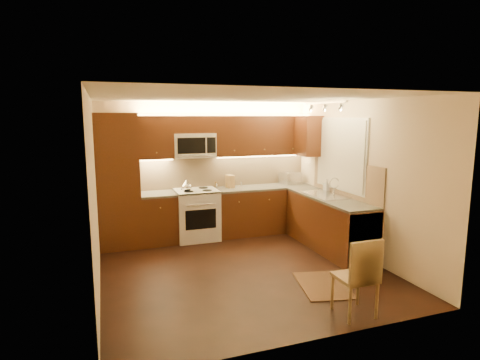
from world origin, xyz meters
name	(u,v)px	position (x,y,z in m)	size (l,w,h in m)	color
floor	(243,269)	(0.00, 0.00, 0.00)	(4.00, 4.00, 0.01)	black
ceiling	(243,97)	(0.00, 0.00, 2.50)	(4.00, 4.00, 0.01)	beige
wall_back	(207,169)	(0.00, 2.00, 1.25)	(4.00, 0.01, 2.50)	beige
wall_front	(313,221)	(0.00, -2.00, 1.25)	(4.00, 0.01, 2.50)	beige
wall_left	(94,196)	(-2.00, 0.00, 1.25)	(0.01, 4.00, 2.50)	beige
wall_right	(360,179)	(2.00, 0.00, 1.25)	(0.01, 4.00, 2.50)	beige
pantry	(118,181)	(-1.65, 1.70, 1.15)	(0.70, 0.60, 2.30)	#3F230D
base_cab_back_left	(159,219)	(-0.99, 1.70, 0.43)	(0.62, 0.60, 0.86)	#3F230D
counter_back_left	(158,194)	(-0.99, 1.70, 0.88)	(0.62, 0.60, 0.04)	#3C3B37
base_cab_back_right	(263,210)	(1.04, 1.70, 0.43)	(1.92, 0.60, 0.86)	#3F230D
counter_back_right	(264,187)	(1.04, 1.70, 0.88)	(1.92, 0.60, 0.04)	#3C3B37
base_cab_right	(329,224)	(1.70, 0.40, 0.43)	(0.60, 2.00, 0.86)	#3F230D
counter_right	(330,198)	(1.70, 0.40, 0.88)	(0.60, 2.00, 0.04)	#3C3B37
dishwasher	(353,236)	(1.70, -0.30, 0.43)	(0.58, 0.60, 0.84)	silver
backsplash_back	(225,171)	(0.35, 1.99, 1.20)	(3.30, 0.02, 0.60)	tan
backsplash_right	(345,178)	(1.99, 0.40, 1.20)	(0.02, 2.00, 0.60)	tan
upper_cab_back_left	(155,137)	(-0.99, 1.82, 1.88)	(0.62, 0.35, 0.75)	#3F230D
upper_cab_back_right	(262,136)	(1.04, 1.82, 1.88)	(1.92, 0.35, 0.75)	#3F230D
upper_cab_bridge	(193,125)	(-0.30, 1.82, 2.09)	(0.76, 0.35, 0.31)	#3F230D
upper_cab_right_corner	(309,136)	(1.82, 1.40, 1.88)	(0.35, 0.50, 0.75)	#3F230D
stove	(197,214)	(-0.30, 1.68, 0.46)	(0.76, 0.65, 0.92)	silver
microwave	(194,145)	(-0.30, 1.81, 1.72)	(0.76, 0.38, 0.44)	silver
window_frame	(341,154)	(1.99, 0.55, 1.60)	(0.03, 1.44, 1.24)	silver
window_blinds	(340,154)	(1.97, 0.55, 1.60)	(0.02, 1.36, 1.16)	silver
sink	(325,191)	(1.70, 0.55, 0.98)	(0.52, 0.86, 0.15)	silver
faucet	(334,186)	(1.88, 0.55, 1.05)	(0.20, 0.04, 0.30)	silver
track_light_bar	(325,103)	(1.55, 0.40, 2.46)	(0.04, 1.20, 0.03)	silver
kettle	(187,185)	(-0.49, 1.59, 1.03)	(0.19, 0.19, 0.21)	silver
toaster_oven	(290,178)	(1.67, 1.83, 1.02)	(0.39, 0.29, 0.23)	silver
knife_block	(230,181)	(0.38, 1.78, 1.02)	(0.11, 0.18, 0.24)	#A17C49
spice_jar_a	(217,186)	(0.14, 1.84, 0.95)	(0.04, 0.04, 0.09)	silver
spice_jar_b	(216,184)	(0.15, 1.94, 0.95)	(0.04, 0.04, 0.10)	olive
spice_jar_c	(241,184)	(0.63, 1.86, 0.94)	(0.04, 0.04, 0.09)	silver
spice_jar_d	(227,185)	(0.34, 1.81, 0.94)	(0.04, 0.04, 0.09)	#A98F32
soap_bottle	(327,185)	(1.94, 0.89, 1.01)	(0.10, 0.10, 0.21)	#ADADB2
rug	(323,285)	(0.82, -0.90, 0.01)	(0.60, 0.91, 0.01)	black
dining_chair	(355,276)	(0.75, -1.67, 0.46)	(0.41, 0.41, 0.92)	#A17C49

